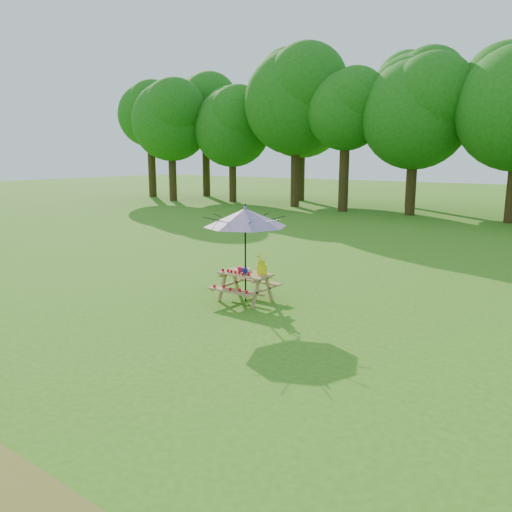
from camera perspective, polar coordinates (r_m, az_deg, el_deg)
The scene contains 7 objects.
ground at distance 8.89m, azimuth -18.08°, elevation -11.05°, with size 120.00×120.00×0.00m, color #3B7416.
treeline at distance 27.96m, azimuth 22.88°, elevation 20.20°, with size 60.00×12.00×16.00m, color #176010, non-canonical shape.
picnic_table at distance 11.54m, azimuth -1.22°, elevation -3.60°, with size 1.20×1.32×0.67m.
patio_umbrella at distance 11.23m, azimuth -1.24°, elevation 4.43°, with size 1.91×1.91×2.25m.
produce_bins at distance 11.52m, azimuth -1.35°, elevation -1.59°, with size 0.32×0.33×0.13m.
tomatoes_row at distance 11.40m, azimuth -2.36°, elevation -1.83°, with size 0.77×0.13×0.07m, color red, non-canonical shape.
flower_bucket at distance 11.27m, azimuth 0.69°, elevation -0.76°, with size 0.37×0.34×0.50m.
Camera 1 is at (6.77, -4.72, 3.31)m, focal length 35.00 mm.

